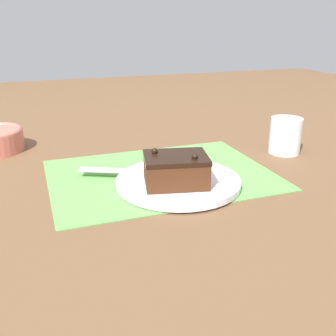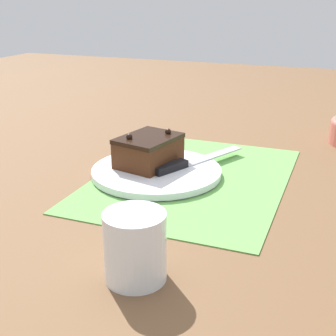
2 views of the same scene
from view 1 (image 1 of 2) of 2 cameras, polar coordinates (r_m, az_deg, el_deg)
ground_plane at (r=0.83m, az=-1.05°, el=-1.04°), size 3.00×3.00×0.00m
placemat_woven at (r=0.83m, az=-1.05°, el=-0.91°), size 0.46×0.34×0.00m
cake_plate at (r=0.77m, az=1.51°, el=-1.96°), size 0.25×0.25×0.01m
chocolate_cake at (r=0.74m, az=0.91°, el=-0.26°), size 0.13×0.11×0.07m
serving_knife at (r=0.80m, az=-1.94°, el=-0.33°), size 0.22×0.12×0.01m
drinking_glass at (r=1.00m, az=16.67°, el=4.53°), size 0.08×0.08×0.09m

